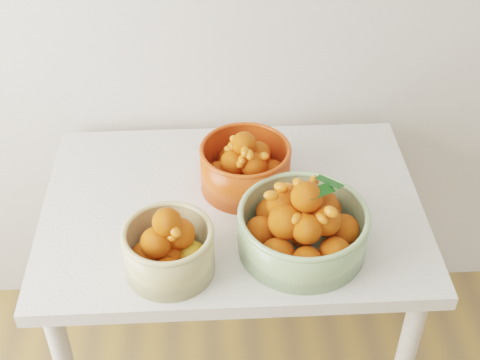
# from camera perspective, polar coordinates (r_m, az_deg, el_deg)

# --- Properties ---
(table) EXTENTS (1.00, 0.70, 0.75)m
(table) POSITION_cam_1_polar(r_m,az_deg,el_deg) (1.83, -0.64, -4.31)
(table) COLOR silver
(table) RESTS_ON ground
(bowl_cream) EXTENTS (0.23, 0.23, 0.18)m
(bowl_cream) POSITION_cam_1_polar(r_m,az_deg,el_deg) (1.56, -6.11, -5.83)
(bowl_cream) COLOR tan
(bowl_cream) RESTS_ON table
(bowl_green) EXTENTS (0.36, 0.36, 0.20)m
(bowl_green) POSITION_cam_1_polar(r_m,az_deg,el_deg) (1.61, 5.36, -3.92)
(bowl_green) COLOR #8AAB75
(bowl_green) RESTS_ON table
(bowl_orange) EXTENTS (0.26, 0.26, 0.17)m
(bowl_orange) POSITION_cam_1_polar(r_m,az_deg,el_deg) (1.78, 0.47, 1.19)
(bowl_orange) COLOR red
(bowl_orange) RESTS_ON table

